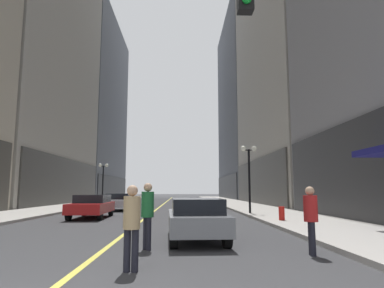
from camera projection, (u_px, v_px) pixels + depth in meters
ground_plane at (163, 204)px, 37.89m from camera, size 200.00×200.00×0.00m
sidewalk_left at (89, 204)px, 37.65m from camera, size 4.50×78.00×0.15m
sidewalk_right at (236, 204)px, 38.15m from camera, size 4.50×78.00×0.15m
lane_centre_stripe at (163, 204)px, 37.89m from camera, size 0.16×70.00×0.01m
building_left_far at (76, 109)px, 64.38m from camera, size 15.33×26.00×33.98m
building_right_far at (263, 107)px, 65.56m from camera, size 14.89×26.00×35.25m
car_grey at (196, 218)px, 10.77m from camera, size 1.89×4.34×1.32m
car_red at (92, 205)px, 19.42m from camera, size 1.99×4.61×1.32m
car_silver at (119, 201)px, 26.71m from camera, size 1.97×4.20×1.32m
pedestrian_in_red_jacket at (311, 215)px, 8.38m from camera, size 0.39×0.39×1.67m
pedestrian_in_tan_trench at (132, 221)px, 6.73m from camera, size 0.38×0.38×1.68m
pedestrian_in_green_parka at (148, 210)px, 9.16m from camera, size 0.47×0.47×1.78m
traffic_light_near_right at (367, 67)px, 6.00m from camera, size 3.43×0.35×5.65m
street_lamp_left_far at (103, 174)px, 36.54m from camera, size 1.06×0.36×4.43m
street_lamp_right_mid at (249, 164)px, 21.80m from camera, size 1.06×0.36×4.43m
fire_hydrant_right at (282, 215)px, 16.32m from camera, size 0.28×0.28×0.80m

